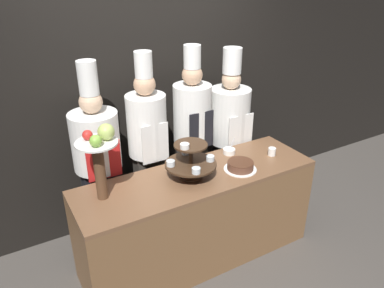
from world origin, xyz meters
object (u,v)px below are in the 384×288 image
(chef_left, at_px, (98,159))
(chef_right, at_px, (229,128))
(chef_center_left, at_px, (148,142))
(tiered_stand, at_px, (190,160))
(serving_bowl_far, at_px, (229,151))
(fruit_pedestal, at_px, (100,152))
(chef_center_right, at_px, (192,131))
(cake_round, at_px, (240,166))
(cup_white, at_px, (272,152))

(chef_left, height_order, chef_right, chef_left)
(chef_center_left, xyz_separation_m, chef_right, (0.91, -0.00, -0.06))
(tiered_stand, relative_size, chef_right, 0.24)
(tiered_stand, relative_size, serving_bowl_far, 2.84)
(fruit_pedestal, xyz_separation_m, chef_left, (0.10, 0.47, -0.30))
(chef_center_left, relative_size, chef_center_right, 1.00)
(serving_bowl_far, distance_m, chef_left, 1.19)
(fruit_pedestal, distance_m, chef_right, 1.58)
(cake_round, relative_size, chef_center_right, 0.15)
(chef_left, relative_size, chef_center_right, 0.98)
(chef_center_left, bearing_deg, cup_white, -29.80)
(cake_round, bearing_deg, chef_center_right, 99.52)
(tiered_stand, distance_m, chef_center_right, 0.63)
(cake_round, bearing_deg, serving_bowl_far, 72.76)
(cake_round, xyz_separation_m, chef_center_right, (-0.11, 0.64, 0.11))
(chef_center_right, relative_size, chef_right, 1.04)
(chef_center_right, bearing_deg, chef_center_left, -180.00)
(tiered_stand, relative_size, fruit_pedestal, 0.72)
(chef_right, bearing_deg, fruit_pedestal, -162.37)
(cup_white, height_order, chef_center_right, chef_center_right)
(cup_white, relative_size, chef_center_right, 0.04)
(cup_white, distance_m, chef_center_right, 0.78)
(fruit_pedestal, xyz_separation_m, cup_white, (1.56, -0.10, -0.35))
(serving_bowl_far, height_order, chef_center_right, chef_center_right)
(fruit_pedestal, relative_size, chef_right, 0.33)
(cake_round, distance_m, chef_right, 0.72)
(cup_white, distance_m, chef_center_left, 1.15)
(chef_center_right, bearing_deg, serving_bowl_far, -59.84)
(cup_white, relative_size, serving_bowl_far, 0.48)
(fruit_pedestal, xyz_separation_m, chef_right, (1.48, 0.47, -0.31))
(serving_bowl_far, bearing_deg, chef_left, 163.23)
(fruit_pedestal, distance_m, chef_center_right, 1.16)
(tiered_stand, height_order, cup_white, tiered_stand)
(serving_bowl_far, distance_m, chef_center_right, 0.42)
(chef_center_right, bearing_deg, cake_round, -80.48)
(tiered_stand, height_order, chef_right, chef_right)
(tiered_stand, relative_size, cup_white, 5.85)
(cup_white, bearing_deg, tiered_stand, 177.82)
(tiered_stand, xyz_separation_m, chef_right, (0.77, 0.54, -0.08))
(fruit_pedestal, height_order, chef_center_left, chef_center_left)
(cup_white, bearing_deg, chef_center_left, 150.20)
(tiered_stand, xyz_separation_m, fruit_pedestal, (-0.71, 0.07, 0.23))
(fruit_pedestal, xyz_separation_m, cake_round, (1.15, -0.17, -0.35))
(fruit_pedestal, relative_size, serving_bowl_far, 3.92)
(cake_round, relative_size, serving_bowl_far, 1.88)
(fruit_pedestal, height_order, cake_round, fruit_pedestal)
(chef_right, bearing_deg, tiered_stand, -145.01)
(chef_center_left, distance_m, chef_right, 0.91)
(serving_bowl_far, distance_m, chef_right, 0.42)
(serving_bowl_far, bearing_deg, cake_round, -107.24)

